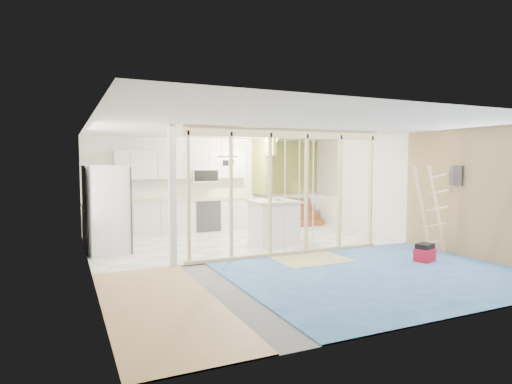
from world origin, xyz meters
name	(u,v)px	position (x,y,z in m)	size (l,w,h in m)	color
room	(276,193)	(0.00, 0.00, 1.30)	(7.01, 8.01, 2.61)	slate
floor_overlays	(277,255)	(0.07, 0.06, 0.01)	(7.00, 8.00, 0.03)	silver
stud_frame	(266,180)	(-0.22, 0.00, 1.58)	(4.66, 0.14, 2.60)	#CBB77C
base_cabinets	(161,218)	(-1.61, 3.36, 0.47)	(4.45, 2.24, 0.93)	silver
upper_cabinets	(185,166)	(-0.84, 3.82, 1.82)	(3.60, 0.41, 0.85)	silver
green_partition	(281,195)	(2.04, 3.66, 0.94)	(2.25, 1.51, 2.60)	olive
pot_rack	(228,159)	(-0.31, 1.89, 2.00)	(0.52, 0.52, 0.72)	black
sheathing_panel	(483,194)	(3.48, -2.00, 1.30)	(0.02, 4.00, 2.60)	#A48659
electrical_panel	(456,175)	(3.43, -1.40, 1.65)	(0.04, 0.30, 0.40)	#37373C
ceiling_light	(271,140)	(1.40, 3.00, 2.54)	(0.32, 0.32, 0.08)	#FFEABF
fridge	(107,210)	(-3.08, 1.67, 0.93)	(0.92, 0.89, 1.85)	silver
island	(273,222)	(0.60, 1.27, 0.51)	(1.08, 1.08, 1.02)	white
bowl	(278,199)	(0.69, 1.24, 1.05)	(0.23, 0.23, 0.06)	silver
soap_bottle_a	(123,194)	(-2.50, 3.71, 1.09)	(0.13, 0.13, 0.33)	#ACAEC0
soap_bottle_b	(238,193)	(0.70, 3.76, 1.03)	(0.09, 0.09, 0.20)	silver
toolbox	(425,253)	(2.41, -1.61, 0.17)	(0.45, 0.39, 0.36)	#B51025
ladder	(432,210)	(3.05, -1.15, 0.94)	(0.96, 0.22, 1.83)	#E1BA8A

